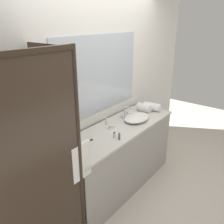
{
  "coord_description": "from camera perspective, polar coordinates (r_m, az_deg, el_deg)",
  "views": [
    {
      "loc": [
        -2.14,
        -1.57,
        2.16
      ],
      "look_at": [
        -0.15,
        0.0,
        1.15
      ],
      "focal_mm": 37.41,
      "sensor_mm": 36.0,
      "label": 1
    }
  ],
  "objects": [
    {
      "name": "soap_dish",
      "position": [
        2.92,
        -0.36,
        -3.53
      ],
      "size": [
        0.1,
        0.07,
        0.04
      ],
      "color": "silver",
      "rests_on": "vanity_cabinet"
    },
    {
      "name": "amenity_bottle_lotion",
      "position": [
        2.99,
        -1.43,
        -2.2
      ],
      "size": [
        0.03,
        0.03,
        0.1
      ],
      "color": "white",
      "rests_on": "vanity_cabinet"
    },
    {
      "name": "amenity_bottle_body_wash",
      "position": [
        2.63,
        1.78,
        -6.0
      ],
      "size": [
        0.03,
        0.03,
        0.08
      ],
      "color": "#4C7056",
      "rests_on": "vanity_cabinet"
    },
    {
      "name": "amenity_bottle_conditioner",
      "position": [
        2.66,
        0.55,
        -5.68
      ],
      "size": [
        0.03,
        0.03,
        0.07
      ],
      "color": "white",
      "rests_on": "vanity_cabinet"
    },
    {
      "name": "rolled_towel_near_edge",
      "position": [
        3.5,
        9.74,
        1.28
      ],
      "size": [
        0.16,
        0.26,
        0.12
      ],
      "primitive_type": "cylinder",
      "rotation": [
        1.57,
        0.0,
        0.2
      ],
      "color": "white",
      "rests_on": "vanity_cabinet"
    },
    {
      "name": "rolled_towel_middle",
      "position": [
        3.44,
        7.83,
        1.06
      ],
      "size": [
        0.12,
        0.2,
        0.12
      ],
      "primitive_type": "cylinder",
      "rotation": [
        1.57,
        0.0,
        -0.01
      ],
      "color": "white",
      "rests_on": "vanity_cabinet"
    },
    {
      "name": "wall_back_with_mirror",
      "position": [
        3.0,
        -3.4,
        5.11
      ],
      "size": [
        4.4,
        0.06,
        2.6
      ],
      "color": "silver",
      "rests_on": "ground_plane"
    },
    {
      "name": "shower_enclosure",
      "position": [
        1.99,
        -16.54,
        -14.08
      ],
      "size": [
        1.2,
        0.59,
        2.0
      ],
      "color": "#2D2319",
      "rests_on": "ground_plane"
    },
    {
      "name": "ground_plane",
      "position": [
        3.42,
        1.63,
        -17.41
      ],
      "size": [
        8.0,
        8.0,
        0.0
      ],
      "primitive_type": "plane",
      "color": "beige"
    },
    {
      "name": "faucet",
      "position": [
        3.23,
        3.25,
        -0.31
      ],
      "size": [
        0.17,
        0.15,
        0.15
      ],
      "color": "silver",
      "rests_on": "vanity_cabinet"
    },
    {
      "name": "sink_basin",
      "position": [
        3.14,
        6.08,
        -1.37
      ],
      "size": [
        0.41,
        0.29,
        0.07
      ],
      "primitive_type": "ellipsoid",
      "color": "white",
      "rests_on": "vanity_cabinet"
    },
    {
      "name": "vanity_cabinet",
      "position": [
        3.16,
        1.58,
        -11.0
      ],
      "size": [
        1.8,
        0.58,
        0.9
      ],
      "color": "#9E9993",
      "rests_on": "ground_plane"
    }
  ]
}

